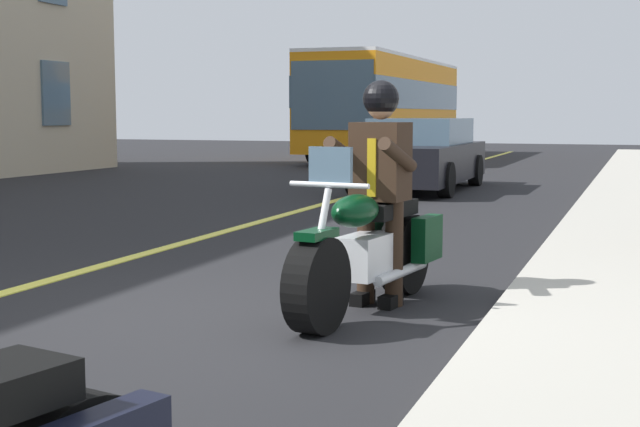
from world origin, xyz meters
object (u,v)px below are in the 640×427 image
at_px(motorcycle_main, 369,251).
at_px(car_silver, 420,155).
at_px(rider_main, 380,172).
at_px(bus_near, 386,102).

xyz_separation_m(motorcycle_main, car_silver, (-10.68, -2.21, 0.24)).
bearing_deg(rider_main, bus_near, -164.31).
bearing_deg(rider_main, car_silver, -168.01).
bearing_deg(motorcycle_main, rider_main, 173.24).
relative_size(rider_main, car_silver, 0.38).
bearing_deg(bus_near, motorcycle_main, 15.51).
relative_size(rider_main, bus_near, 0.16).
distance_m(motorcycle_main, rider_main, 0.61).
xyz_separation_m(bus_near, car_silver, (11.70, 4.01, -1.18)).
bearing_deg(car_silver, motorcycle_main, 11.67).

